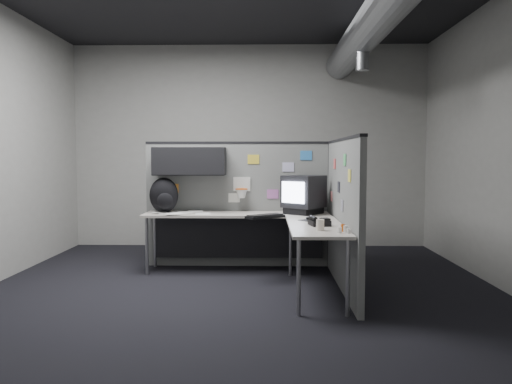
{
  "coord_description": "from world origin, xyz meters",
  "views": [
    {
      "loc": [
        0.27,
        -5.19,
        1.43
      ],
      "look_at": [
        0.15,
        0.35,
        1.04
      ],
      "focal_mm": 35.0,
      "sensor_mm": 36.0,
      "label": 1
    }
  ],
  "objects_px": {
    "keyboard": "(265,216)",
    "phone": "(319,222)",
    "desk": "(256,226)",
    "backpack": "(164,196)",
    "monitor": "(304,194)"
  },
  "relations": [
    {
      "from": "keyboard",
      "to": "phone",
      "type": "height_order",
      "value": "phone"
    },
    {
      "from": "desk",
      "to": "monitor",
      "type": "distance_m",
      "value": 0.73
    },
    {
      "from": "desk",
      "to": "monitor",
      "type": "height_order",
      "value": "monitor"
    },
    {
      "from": "desk",
      "to": "phone",
      "type": "relative_size",
      "value": 9.61
    },
    {
      "from": "desk",
      "to": "backpack",
      "type": "xyz_separation_m",
      "value": [
        -1.16,
        0.3,
        0.33
      ]
    },
    {
      "from": "monitor",
      "to": "phone",
      "type": "height_order",
      "value": "monitor"
    },
    {
      "from": "desk",
      "to": "monitor",
      "type": "xyz_separation_m",
      "value": [
        0.58,
        0.24,
        0.36
      ]
    },
    {
      "from": "keyboard",
      "to": "monitor",
      "type": "bearing_deg",
      "value": 50.68
    },
    {
      "from": "desk",
      "to": "phone",
      "type": "distance_m",
      "value": 1.07
    },
    {
      "from": "monitor",
      "to": "keyboard",
      "type": "distance_m",
      "value": 0.68
    },
    {
      "from": "monitor",
      "to": "backpack",
      "type": "distance_m",
      "value": 1.74
    },
    {
      "from": "desk",
      "to": "phone",
      "type": "height_order",
      "value": "phone"
    },
    {
      "from": "monitor",
      "to": "phone",
      "type": "bearing_deg",
      "value": -91.6
    },
    {
      "from": "backpack",
      "to": "monitor",
      "type": "bearing_deg",
      "value": 1.05
    },
    {
      "from": "desk",
      "to": "backpack",
      "type": "bearing_deg",
      "value": 165.43
    }
  ]
}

